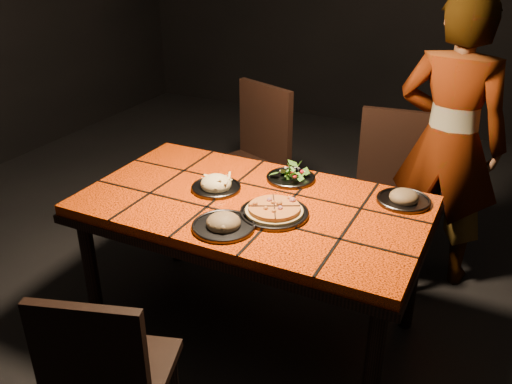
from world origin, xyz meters
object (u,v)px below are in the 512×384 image
at_px(dining_table, 252,215).
at_px(chair_near, 107,373).
at_px(diner, 449,143).
at_px(plate_pizza, 274,211).
at_px(plate_pasta, 216,185).
at_px(chair_far_right, 391,183).
at_px(chair_far_left, 252,153).

relative_size(dining_table, chair_near, 1.87).
xyz_separation_m(diner, plate_pizza, (-0.58, -1.05, -0.07)).
bearing_deg(dining_table, plate_pasta, 171.86).
bearing_deg(plate_pizza, diner, 60.84).
bearing_deg(plate_pasta, dining_table, -8.14).
distance_m(chair_far_right, diner, 0.40).
xyz_separation_m(dining_table, plate_pizza, (0.15, -0.08, 0.10)).
bearing_deg(dining_table, chair_far_left, 116.81).
relative_size(chair_near, chair_far_left, 0.85).
bearing_deg(chair_near, diner, -130.71).
bearing_deg(chair_far_right, plate_pizza, -114.82).
xyz_separation_m(dining_table, chair_near, (-0.08, -0.98, -0.18)).
bearing_deg(plate_pizza, dining_table, 151.87).
relative_size(chair_far_left, plate_pasta, 4.15).
bearing_deg(diner, chair_near, 73.50).
bearing_deg(diner, plate_pizza, 67.13).
distance_m(chair_near, plate_pizza, 0.97).
xyz_separation_m(chair_near, chair_far_left, (-0.37, 1.88, 0.08)).
height_order(chair_far_right, diner, diner).
xyz_separation_m(plate_pizza, plate_pasta, (-0.36, 0.11, 0.00)).
relative_size(chair_near, diner, 0.52).
relative_size(chair_far_left, diner, 0.61).
bearing_deg(chair_far_right, diner, 3.31).
bearing_deg(plate_pasta, plate_pizza, -16.90).
distance_m(dining_table, diner, 1.22).
bearing_deg(plate_pasta, chair_far_left, 105.51).
relative_size(chair_near, plate_pasta, 3.55).
distance_m(dining_table, plate_pasta, 0.24).
xyz_separation_m(chair_far_left, plate_pizza, (0.61, -0.98, 0.19)).
height_order(dining_table, plate_pasta, plate_pasta).
bearing_deg(chair_near, dining_table, -112.77).
height_order(chair_far_left, plate_pizza, chair_far_left).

